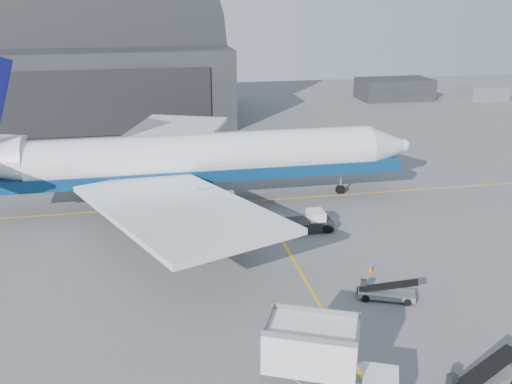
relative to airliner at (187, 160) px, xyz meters
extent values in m
plane|color=#565659|center=(7.08, -20.48, -4.61)|extent=(200.00, 200.00, 0.00)
cube|color=gold|center=(7.08, -0.48, -4.60)|extent=(80.00, 0.25, 0.02)
cube|color=gold|center=(7.08, -22.48, -4.60)|extent=(0.25, 40.00, 0.02)
cube|color=black|center=(-14.92, 44.52, 1.39)|extent=(50.00, 28.00, 12.00)
cube|color=black|center=(-14.92, 30.42, 0.39)|extent=(42.00, 0.40, 9.50)
cube|color=black|center=(45.08, 51.52, -4.61)|extent=(14.00, 8.00, 4.00)
cube|color=slate|center=(62.08, 47.52, -4.61)|extent=(8.00, 6.00, 2.80)
cylinder|color=white|center=(1.92, 0.00, 0.27)|extent=(33.78, 4.50, 4.50)
cone|color=white|center=(20.87, 0.00, 0.27)|extent=(4.13, 4.50, 4.50)
sphere|color=white|center=(22.75, 0.00, 0.27)|extent=(1.31, 1.31, 1.31)
cube|color=black|center=(19.75, 0.00, 0.83)|extent=(2.44, 2.06, 0.66)
cube|color=navy|center=(1.92, 0.00, -1.19)|extent=(39.41, 4.55, 1.13)
cube|color=white|center=(-1.83, -11.26, -0.67)|extent=(17.30, 23.00, 1.37)
cube|color=white|center=(-1.83, 11.26, -0.67)|extent=(17.30, 23.00, 1.37)
cylinder|color=gray|center=(0.98, -7.51, -2.17)|extent=(4.88, 2.53, 2.53)
cylinder|color=gray|center=(0.98, 7.51, -2.17)|extent=(4.88, 2.53, 2.53)
cylinder|color=#A5A5AA|center=(15.99, 0.00, -3.30)|extent=(0.26, 0.26, 2.63)
cylinder|color=black|center=(15.99, 0.00, -4.19)|extent=(1.03, 0.33, 1.03)
cylinder|color=black|center=(0.04, -3.00, -4.09)|extent=(1.22, 0.42, 1.22)
cylinder|color=black|center=(0.04, 3.00, -4.09)|extent=(1.22, 0.42, 1.22)
cube|color=silver|center=(3.51, -31.01, -0.94)|extent=(5.25, 4.32, 2.16)
cylinder|color=black|center=(2.30, -29.22, -4.18)|extent=(0.92, 0.65, 0.86)
cube|color=black|center=(10.02, -8.79, -4.07)|extent=(3.96, 2.20, 0.89)
cube|color=silver|center=(10.61, -8.78, -3.28)|extent=(1.40, 1.79, 0.89)
cylinder|color=black|center=(11.40, -9.76, -4.22)|extent=(0.89, 0.35, 0.89)
cylinder|color=black|center=(11.39, -7.79, -4.22)|extent=(0.89, 0.35, 0.89)
cylinder|color=black|center=(8.65, -9.78, -4.22)|extent=(0.89, 0.35, 0.89)
cylinder|color=black|center=(8.63, -7.81, -4.22)|extent=(0.89, 0.35, 0.89)
cube|color=slate|center=(13.00, -31.49, -4.16)|extent=(4.62, 2.82, 0.45)
cube|color=black|center=(13.00, -31.49, -3.47)|extent=(4.73, 2.44, 1.27)
cube|color=black|center=(11.13, -31.55, -3.66)|extent=(0.60, 0.54, 0.60)
cylinder|color=black|center=(14.28, -30.32, -4.31)|extent=(0.65, 0.43, 0.60)
cube|color=slate|center=(11.82, -21.57, -4.22)|extent=(4.07, 2.65, 0.39)
cube|color=black|center=(11.82, -21.57, -3.60)|extent=(4.14, 2.34, 1.12)
cube|color=black|center=(10.53, -20.54, -3.78)|extent=(0.54, 0.49, 0.53)
cylinder|color=black|center=(12.90, -22.66, -4.35)|extent=(0.57, 0.40, 0.53)
cylinder|color=black|center=(13.35, -21.52, -4.35)|extent=(0.57, 0.40, 0.53)
cylinder|color=black|center=(10.29, -21.62, -4.35)|extent=(0.57, 0.40, 0.53)
cylinder|color=black|center=(10.75, -20.48, -4.35)|extent=(0.57, 0.40, 0.53)
cube|color=#E35407|center=(12.33, -17.48, -4.59)|extent=(0.36, 0.36, 0.03)
cone|color=#E35407|center=(12.33, -17.48, -4.35)|extent=(0.36, 0.36, 0.53)
camera|label=1|loc=(-3.85, -53.99, 15.56)|focal=40.00mm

